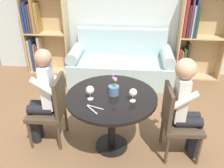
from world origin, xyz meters
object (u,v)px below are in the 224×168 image
(chair_left, at_px, (52,108))
(person_right, at_px, (186,106))
(person_left, at_px, (42,96))
(wine_glass_left, at_px, (90,90))
(couch, at_px, (121,65))
(bookshelf_left, at_px, (41,34))
(bookshelf_right, at_px, (195,37))
(chair_right, at_px, (176,119))
(flower_vase, at_px, (114,89))
(wine_glass_right, at_px, (133,93))

(chair_left, bearing_deg, person_right, 85.25)
(person_left, distance_m, wine_glass_left, 0.65)
(wine_glass_left, bearing_deg, person_left, 166.22)
(couch, xyz_separation_m, chair_left, (-0.74, -1.75, 0.18))
(person_left, bearing_deg, bookshelf_left, -161.38)
(bookshelf_right, height_order, chair_right, bookshelf_right)
(person_right, bearing_deg, bookshelf_right, -17.37)
(couch, height_order, flower_vase, flower_vase)
(person_left, height_order, flower_vase, person_left)
(wine_glass_left, distance_m, flower_vase, 0.27)
(bookshelf_right, bearing_deg, chair_right, -105.73)
(bookshelf_left, relative_size, chair_right, 1.78)
(chair_right, xyz_separation_m, flower_vase, (-0.71, 0.07, 0.32))
(bookshelf_left, relative_size, bookshelf_right, 1.00)
(chair_left, relative_size, wine_glass_right, 6.05)
(flower_vase, bearing_deg, person_left, 178.07)
(person_right, distance_m, flower_vase, 0.82)
(couch, xyz_separation_m, wine_glass_right, (0.24, -1.90, 0.54))
(chair_left, bearing_deg, wine_glass_left, 72.07)
(chair_left, xyz_separation_m, person_left, (-0.09, -0.00, 0.16))
(chair_right, height_order, person_left, person_left)
(couch, distance_m, person_right, 2.05)
(bookshelf_left, height_order, flower_vase, bookshelf_left)
(chair_left, relative_size, flower_vase, 3.45)
(wine_glass_left, distance_m, wine_glass_right, 0.46)
(person_left, bearing_deg, chair_left, 90.97)
(person_right, distance_m, wine_glass_left, 1.06)
(couch, bearing_deg, person_right, -65.94)
(wine_glass_right, bearing_deg, chair_right, 5.69)
(bookshelf_left, distance_m, wine_glass_left, 2.56)
(person_right, height_order, wine_glass_right, person_right)
(bookshelf_left, bearing_deg, wine_glass_left, -58.25)
(person_left, distance_m, wine_glass_right, 1.09)
(chair_right, xyz_separation_m, person_left, (-1.56, 0.10, 0.16))
(bookshelf_left, xyz_separation_m, chair_right, (2.30, -2.12, -0.27))
(person_left, relative_size, person_right, 1.01)
(person_left, distance_m, person_right, 1.65)
(person_left, relative_size, wine_glass_right, 8.36)
(flower_vase, bearing_deg, bookshelf_left, 127.74)
(person_left, height_order, person_right, person_left)
(couch, distance_m, flower_vase, 1.86)
(bookshelf_right, xyz_separation_m, person_right, (-0.51, -2.11, -0.11))
(chair_right, distance_m, wine_glass_left, 1.03)
(couch, height_order, person_left, person_left)
(bookshelf_right, relative_size, wine_glass_right, 10.76)
(bookshelf_left, relative_size, person_left, 1.29)
(bookshelf_right, height_order, person_right, bookshelf_right)
(chair_left, xyz_separation_m, wine_glass_right, (0.97, -0.15, 0.35))
(bookshelf_right, distance_m, wine_glass_right, 2.43)
(bookshelf_left, relative_size, person_right, 1.30)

